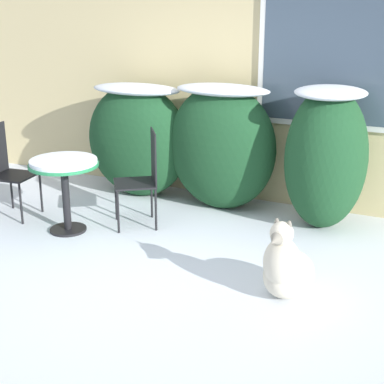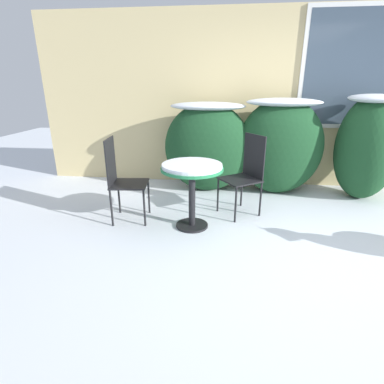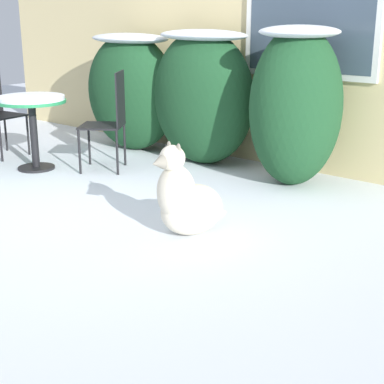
# 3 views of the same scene
# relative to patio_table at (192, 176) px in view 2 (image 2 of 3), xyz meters

# --- Properties ---
(ground_plane) EXTENTS (16.00, 16.00, 0.00)m
(ground_plane) POSITION_rel_patio_table_xyz_m (1.32, -0.42, -0.62)
(ground_plane) COLOR silver
(house_wall) EXTENTS (8.00, 0.10, 2.64)m
(house_wall) POSITION_rel_patio_table_xyz_m (1.39, 1.78, 0.73)
(house_wall) COLOR #D1BC84
(house_wall) RESTS_ON ground_plane
(shrub_left) EXTENTS (1.29, 0.68, 1.34)m
(shrub_left) POSITION_rel_patio_table_xyz_m (0.08, 1.31, 0.08)
(shrub_left) COLOR #194223
(shrub_left) RESTS_ON ground_plane
(shrub_middle) EXTENTS (1.24, 0.67, 1.40)m
(shrub_middle) POSITION_rel_patio_table_xyz_m (1.15, 1.32, 0.11)
(shrub_middle) COLOR #194223
(shrub_middle) RESTS_ON ground_plane
(shrub_right) EXTENTS (0.83, 0.91, 1.46)m
(shrub_right) POSITION_rel_patio_table_xyz_m (2.32, 1.24, 0.14)
(shrub_right) COLOR #194223
(shrub_right) RESTS_ON ground_plane
(patio_table) EXTENTS (0.69, 0.69, 0.76)m
(patio_table) POSITION_rel_patio_table_xyz_m (0.00, 0.00, 0.00)
(patio_table) COLOR black
(patio_table) RESTS_ON ground_plane
(patio_chair_near_table) EXTENTS (0.58, 0.58, 1.00)m
(patio_chair_near_table) POSITION_rel_patio_table_xyz_m (0.62, 0.49, -0.08)
(patio_chair_near_table) COLOR black
(patio_chair_near_table) RESTS_ON ground_plane
(patio_chair_far_side) EXTENTS (0.46, 0.46, 1.00)m
(patio_chair_far_side) POSITION_rel_patio_table_xyz_m (-0.85, 0.11, -0.08)
(patio_chair_far_side) COLOR black
(patio_chair_far_side) RESTS_ON ground_plane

